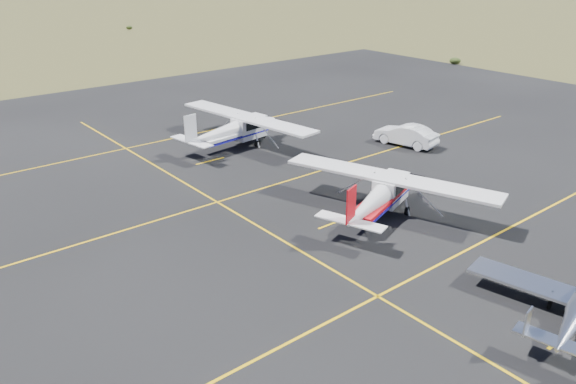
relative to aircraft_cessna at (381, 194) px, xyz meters
name	(u,v)px	position (x,y,z in m)	size (l,w,h in m)	color
ground	(515,266)	(0.93, -6.56, -1.21)	(1600.00, 1600.00, 0.00)	#383D1C
apron	(385,209)	(0.93, 0.44, -1.21)	(72.00, 72.00, 0.02)	black
aircraft_cessna	(381,194)	(0.00, 0.00, 0.00)	(7.48, 10.59, 2.72)	silver
aircraft_plain	(234,129)	(0.60, 13.19, 0.06)	(6.86, 11.34, 2.86)	white
sedan	(406,135)	(9.61, 6.48, -0.51)	(1.46, 4.18, 1.38)	white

